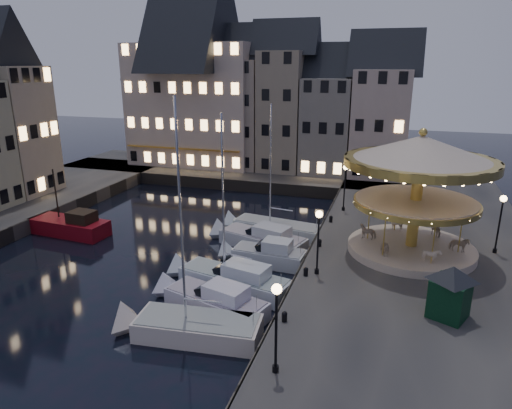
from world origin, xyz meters
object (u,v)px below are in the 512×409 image
(streetlamp_d, at_px, (501,216))
(motorboat_d, at_px, (264,255))
(motorboat_a, at_px, (188,328))
(bollard_d, at_px, (331,219))
(bollard_b, at_px, (306,271))
(ticket_kiosk, at_px, (452,283))
(bollard_a, at_px, (284,316))
(motorboat_e, at_px, (258,239))
(streetlamp_b, at_px, (318,233))
(motorboat_f, at_px, (272,228))
(streetlamp_c, at_px, (345,181))
(motorboat_b, at_px, (210,301))
(bollard_c, at_px, (320,242))
(motorboat_c, at_px, (229,279))
(carousel, at_px, (419,173))
(red_fishing_boat, at_px, (71,227))
(streetlamp_a, at_px, (276,316))

(streetlamp_d, bearing_deg, motorboat_d, -166.44)
(motorboat_a, bearing_deg, bollard_d, 73.43)
(bollard_b, height_order, bollard_d, same)
(bollard_b, height_order, ticket_kiosk, ticket_kiosk)
(bollard_a, bearing_deg, motorboat_e, 112.89)
(streetlamp_b, relative_size, motorboat_f, 0.36)
(streetlamp_b, height_order, streetlamp_c, same)
(bollard_d, bearing_deg, motorboat_b, -109.30)
(bollard_a, relative_size, motorboat_f, 0.05)
(streetlamp_d, height_order, bollard_c, streetlamp_d)
(motorboat_a, bearing_deg, motorboat_d, 83.25)
(motorboat_b, relative_size, motorboat_c, 0.65)
(motorboat_e, height_order, carousel, carousel)
(streetlamp_c, xyz_separation_m, motorboat_b, (-5.54, -17.60, -3.38))
(red_fishing_boat, bearing_deg, bollard_d, 15.98)
(bollard_c, bearing_deg, bollard_a, -90.00)
(streetlamp_c, distance_m, streetlamp_d, 13.04)
(bollard_a, xyz_separation_m, ticket_kiosk, (8.02, 3.00, 1.63))
(bollard_b, distance_m, motorboat_c, 5.00)
(carousel, bearing_deg, bollard_b, -137.08)
(motorboat_f, bearing_deg, red_fishing_boat, -162.47)
(streetlamp_a, relative_size, streetlamp_d, 1.00)
(bollard_a, xyz_separation_m, motorboat_e, (-5.12, 12.13, -0.96))
(motorboat_b, distance_m, motorboat_c, 2.95)
(carousel, distance_m, ticket_kiosk, 9.32)
(bollard_a, bearing_deg, motorboat_b, 158.93)
(bollard_d, bearing_deg, motorboat_e, -142.97)
(streetlamp_b, bearing_deg, streetlamp_d, 31.78)
(carousel, bearing_deg, motorboat_a, -132.67)
(streetlamp_a, relative_size, motorboat_d, 0.67)
(motorboat_f, xyz_separation_m, red_fishing_boat, (-16.31, -5.15, 0.16))
(streetlamp_a, xyz_separation_m, motorboat_a, (-5.64, 3.06, -3.48))
(motorboat_f, relative_size, ticket_kiosk, 3.52)
(motorboat_e, bearing_deg, streetlamp_a, -70.47)
(streetlamp_c, bearing_deg, ticket_kiosk, -65.79)
(bollard_b, relative_size, motorboat_a, 0.04)
(bollard_a, bearing_deg, streetlamp_a, -81.47)
(streetlamp_b, bearing_deg, motorboat_e, 133.01)
(bollard_d, height_order, motorboat_a, motorboat_a)
(bollard_a, bearing_deg, red_fishing_boat, 154.82)
(streetlamp_a, distance_m, red_fishing_boat, 26.05)
(streetlamp_a, bearing_deg, bollard_a, 98.53)
(motorboat_a, height_order, motorboat_b, motorboat_a)
(motorboat_f, bearing_deg, streetlamp_a, -74.07)
(streetlamp_d, distance_m, motorboat_a, 22.21)
(motorboat_a, bearing_deg, motorboat_b, 87.97)
(bollard_a, xyz_separation_m, motorboat_c, (-4.87, 4.85, -0.92))
(bollard_a, distance_m, bollard_c, 10.50)
(bollard_a, bearing_deg, bollard_b, 90.00)
(streetlamp_a, bearing_deg, ticket_kiosk, 43.32)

